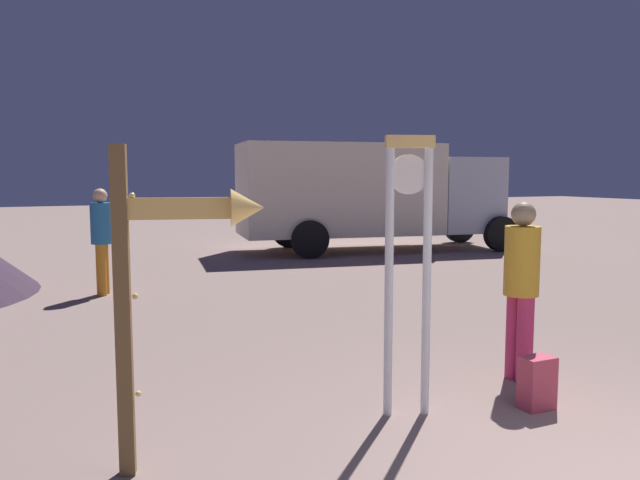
% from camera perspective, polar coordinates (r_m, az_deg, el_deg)
% --- Properties ---
extents(standing_clock, '(0.40, 0.20, 2.29)m').
position_cam_1_polar(standing_clock, '(5.14, 8.00, -1.16)').
color(standing_clock, white).
rests_on(standing_clock, ground_plane).
extents(arrow_sign, '(0.99, 0.42, 2.17)m').
position_cam_1_polar(arrow_sign, '(4.21, -13.16, -2.07)').
color(arrow_sign, brown).
rests_on(arrow_sign, ground_plane).
extents(person_near_clock, '(0.33, 0.33, 1.73)m').
position_cam_1_polar(person_near_clock, '(6.30, 17.77, -3.63)').
color(person_near_clock, '#C22F5B').
rests_on(person_near_clock, ground_plane).
extents(backpack, '(0.28, 0.23, 0.45)m').
position_cam_1_polar(backpack, '(5.77, 19.02, -12.15)').
color(backpack, '#C34356').
rests_on(backpack, ground_plane).
extents(person_distant, '(0.34, 0.34, 1.75)m').
position_cam_1_polar(person_distant, '(10.90, -19.20, 0.36)').
color(person_distant, orange).
rests_on(person_distant, ground_plane).
extents(box_truck_near, '(7.28, 3.45, 2.74)m').
position_cam_1_polar(box_truck_near, '(16.37, 4.27, 4.41)').
color(box_truck_near, beige).
rests_on(box_truck_near, ground_plane).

